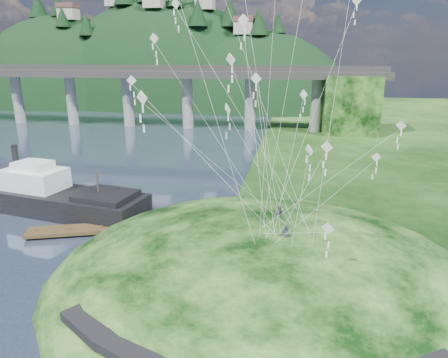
# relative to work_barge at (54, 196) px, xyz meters

# --- Properties ---
(ground) EXTENTS (320.00, 320.00, 0.00)m
(ground) POSITION_rel_work_barge_xyz_m (16.79, -12.64, -1.86)
(ground) COLOR black
(ground) RESTS_ON ground
(grass_hill) EXTENTS (36.00, 32.00, 13.00)m
(grass_hill) POSITION_rel_work_barge_xyz_m (24.79, -10.64, -3.36)
(grass_hill) COLOR black
(grass_hill) RESTS_ON ground
(bridge) EXTENTS (160.00, 11.00, 15.00)m
(bridge) POSITION_rel_work_barge_xyz_m (-9.67, 57.43, 7.85)
(bridge) COLOR #2D2B2B
(bridge) RESTS_ON ground
(far_ridge) EXTENTS (153.00, 70.00, 94.50)m
(far_ridge) POSITION_rel_work_barge_xyz_m (-26.79, 109.53, -9.29)
(far_ridge) COLOR black
(far_ridge) RESTS_ON ground
(work_barge) EXTENTS (21.86, 9.41, 7.41)m
(work_barge) POSITION_rel_work_barge_xyz_m (0.00, 0.00, 0.00)
(work_barge) COLOR black
(work_barge) RESTS_ON ground
(wooden_dock) EXTENTS (14.18, 6.84, 1.02)m
(wooden_dock) POSITION_rel_work_barge_xyz_m (7.81, -4.48, -1.41)
(wooden_dock) COLOR #3A2C18
(wooden_dock) RESTS_ON ground
(kite_flyers) EXTENTS (1.43, 4.42, 1.71)m
(kite_flyers) POSITION_rel_work_barge_xyz_m (25.82, -10.13, 3.92)
(kite_flyers) COLOR #282B35
(kite_flyers) RESTS_ON ground
(kite_swarm) EXTENTS (19.80, 13.94, 20.79)m
(kite_swarm) POSITION_rel_work_barge_xyz_m (23.77, -10.38, 15.24)
(kite_swarm) COLOR silver
(kite_swarm) RESTS_ON ground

